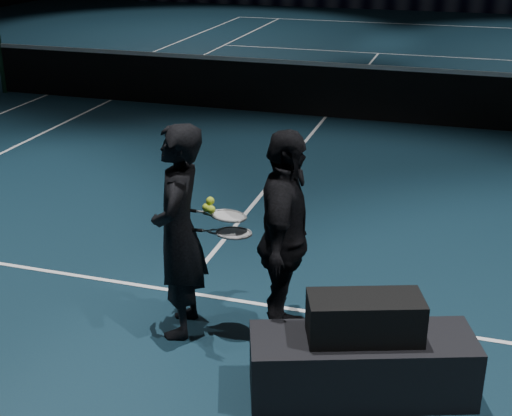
# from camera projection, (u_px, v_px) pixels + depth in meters

# --- Properties ---
(floor) EXTENTS (36.00, 36.00, 0.00)m
(floor) POSITION_uv_depth(u_px,v_px,m) (325.00, 118.00, 12.23)
(floor) COLOR #0D2231
(floor) RESTS_ON ground
(court_lines) EXTENTS (10.98, 23.78, 0.01)m
(court_lines) POSITION_uv_depth(u_px,v_px,m) (325.00, 117.00, 12.23)
(court_lines) COLOR white
(court_lines) RESTS_ON floor
(net_post_left) EXTENTS (0.10, 0.10, 1.10)m
(net_post_left) POSITION_uv_depth(u_px,v_px,m) (2.00, 64.00, 13.77)
(net_post_left) COLOR black
(net_post_left) RESTS_ON floor
(net_mesh) EXTENTS (12.80, 0.02, 0.86)m
(net_mesh) POSITION_uv_depth(u_px,v_px,m) (326.00, 92.00, 12.06)
(net_mesh) COLOR black
(net_mesh) RESTS_ON floor
(net_tape) EXTENTS (12.80, 0.03, 0.07)m
(net_tape) POSITION_uv_depth(u_px,v_px,m) (327.00, 64.00, 11.88)
(net_tape) COLOR white
(net_tape) RESTS_ON net_mesh
(player_bench) EXTENTS (1.68, 1.02, 0.48)m
(player_bench) POSITION_uv_depth(u_px,v_px,m) (362.00, 366.00, 5.10)
(player_bench) COLOR black
(player_bench) RESTS_ON floor
(racket_bag) EXTENTS (0.86, 0.58, 0.32)m
(racket_bag) POSITION_uv_depth(u_px,v_px,m) (365.00, 318.00, 4.94)
(racket_bag) COLOR black
(racket_bag) RESTS_ON player_bench
(bag_signature) EXTENTS (0.35, 0.13, 0.11)m
(bag_signature) POSITION_uv_depth(u_px,v_px,m) (361.00, 331.00, 4.79)
(bag_signature) COLOR white
(bag_signature) RESTS_ON racket_bag
(player_a) EXTENTS (0.54, 0.72, 1.78)m
(player_a) POSITION_uv_depth(u_px,v_px,m) (179.00, 232.00, 5.67)
(player_a) COLOR black
(player_a) RESTS_ON floor
(player_b) EXTENTS (0.59, 1.10, 1.78)m
(player_b) POSITION_uv_depth(u_px,v_px,m) (284.00, 241.00, 5.52)
(player_b) COLOR black
(player_b) RESTS_ON floor
(racket_lower) EXTENTS (0.70, 0.29, 0.03)m
(racket_lower) POSITION_uv_depth(u_px,v_px,m) (234.00, 233.00, 5.57)
(racket_lower) COLOR black
(racket_lower) RESTS_ON player_a
(racket_upper) EXTENTS (0.71, 0.34, 0.10)m
(racket_upper) POSITION_uv_depth(u_px,v_px,m) (229.00, 216.00, 5.57)
(racket_upper) COLOR black
(racket_upper) RESTS_ON player_b
(tennis_balls) EXTENTS (0.12, 0.10, 0.12)m
(tennis_balls) POSITION_uv_depth(u_px,v_px,m) (209.00, 206.00, 5.53)
(tennis_balls) COLOR gold
(tennis_balls) RESTS_ON racket_upper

